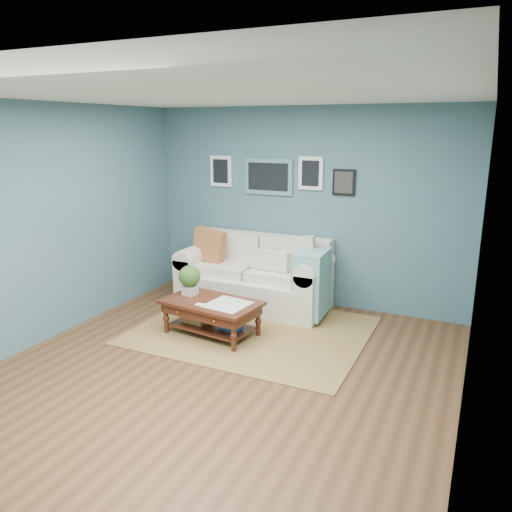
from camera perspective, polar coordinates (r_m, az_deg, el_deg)
The scene contains 4 objects.
room_shell at distance 4.72m, azimuth -4.59°, elevation 1.52°, with size 5.00×5.02×2.70m.
area_rug at distance 6.18m, azimuth -0.42°, elevation -8.47°, with size 2.71×2.17×0.01m, color brown.
loveseat at distance 6.85m, azimuth 0.55°, elevation -2.32°, with size 2.08×0.94×1.07m.
coffee_table at distance 6.00m, azimuth -5.53°, elevation -5.68°, with size 1.21×0.80×0.80m.
Camera 1 is at (2.27, -3.94, 2.42)m, focal length 35.00 mm.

